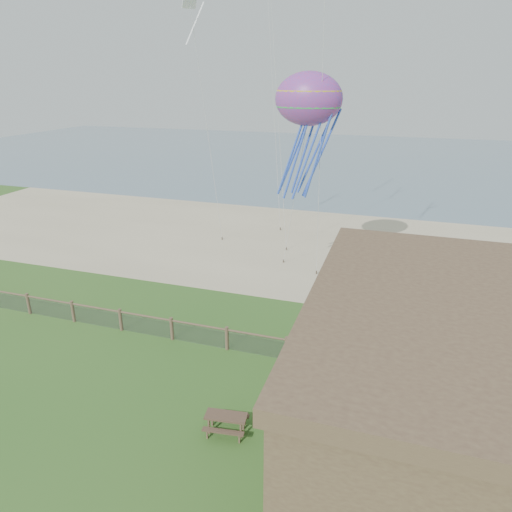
% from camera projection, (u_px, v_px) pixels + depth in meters
% --- Properties ---
extents(ground, '(160.00, 160.00, 0.00)m').
position_uv_depth(ground, '(170.00, 433.00, 17.19)').
color(ground, '#305F20').
rests_on(ground, ground).
extents(sand_beach, '(72.00, 20.00, 0.02)m').
position_uv_depth(sand_beach, '(299.00, 244.00, 36.69)').
color(sand_beach, tan).
rests_on(sand_beach, ground).
extents(ocean, '(160.00, 68.00, 0.02)m').
position_uv_depth(ocean, '(358.00, 159.00, 75.71)').
color(ocean, slate).
rests_on(ocean, ground).
extents(chainlink_fence, '(36.20, 0.20, 1.25)m').
position_uv_depth(chainlink_fence, '(227.00, 340.00, 22.31)').
color(chainlink_fence, '#4E372C').
rests_on(chainlink_fence, ground).
extents(picnic_table, '(1.71, 1.38, 0.66)m').
position_uv_depth(picnic_table, '(226.00, 424.00, 17.15)').
color(picnic_table, brown).
rests_on(picnic_table, ground).
extents(octopus_kite, '(4.28, 3.52, 7.63)m').
position_uv_depth(octopus_kite, '(307.00, 135.00, 26.43)').
color(octopus_kite, '#FA2763').
extents(kite_white, '(2.12, 2.00, 2.79)m').
position_uv_depth(kite_white, '(191.00, 13.00, 28.32)').
color(kite_white, white).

